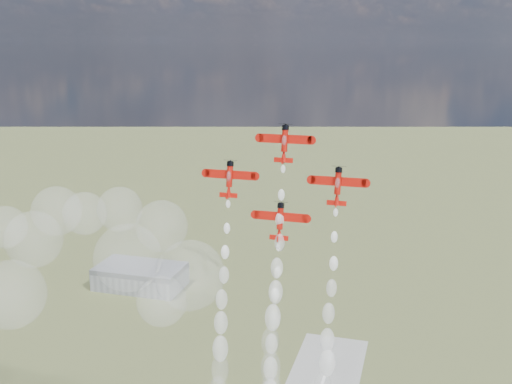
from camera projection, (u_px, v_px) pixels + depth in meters
The scene contains 7 objects.
hangar at pixel (140, 276), 349.40m from camera, with size 50.00×28.00×13.00m.
plane_lead at pixel (285, 143), 130.44m from camera, with size 11.76×4.13×8.31m.
plane_left at pixel (229, 178), 134.09m from camera, with size 11.76×4.13×8.31m.
plane_right at pixel (338, 185), 127.61m from camera, with size 11.76×4.13×8.31m.
plane_slot at pixel (280, 220), 131.25m from camera, with size 11.76×4.13×8.31m.
smoke_trail_lead at pixel (271, 364), 132.84m from camera, with size 5.71×14.16×56.48m.
drifted_smoke_cloud at pixel (96, 257), 172.22m from camera, with size 71.64×37.20×43.17m.
Camera 1 is at (34.71, -115.36, 140.35)m, focal length 42.00 mm.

